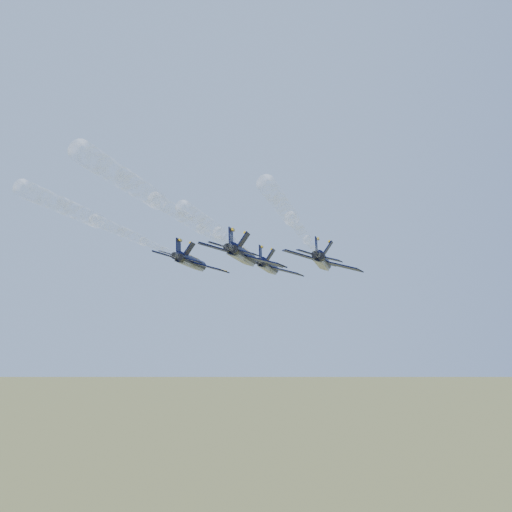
{
  "coord_description": "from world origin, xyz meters",
  "views": [
    {
      "loc": [
        -1.33,
        -115.21,
        95.71
      ],
      "look_at": [
        -0.99,
        4.08,
        104.53
      ],
      "focal_mm": 50.0,
      "sensor_mm": 36.0,
      "label": 1
    }
  ],
  "objects_px": {
    "jet_left": "(191,262)",
    "jet_lead": "(269,266)",
    "jet_slot": "(243,255)",
    "jet_right": "(323,261)"
  },
  "relations": [
    {
      "from": "jet_left",
      "to": "jet_lead",
      "type": "bearing_deg",
      "value": 53.96
    },
    {
      "from": "jet_right",
      "to": "jet_slot",
      "type": "xyz_separation_m",
      "value": [
        -12.93,
        -12.81,
        0.0
      ]
    },
    {
      "from": "jet_left",
      "to": "jet_right",
      "type": "height_order",
      "value": "same"
    },
    {
      "from": "jet_right",
      "to": "jet_lead",
      "type": "bearing_deg",
      "value": 131.42
    },
    {
      "from": "jet_lead",
      "to": "jet_slot",
      "type": "distance_m",
      "value": 27.69
    },
    {
      "from": "jet_left",
      "to": "jet_right",
      "type": "bearing_deg",
      "value": 5.04
    },
    {
      "from": "jet_left",
      "to": "jet_slot",
      "type": "height_order",
      "value": "same"
    },
    {
      "from": "jet_right",
      "to": "jet_slot",
      "type": "relative_size",
      "value": 1.0
    },
    {
      "from": "jet_left",
      "to": "jet_slot",
      "type": "relative_size",
      "value": 1.0
    },
    {
      "from": "jet_left",
      "to": "jet_right",
      "type": "xyz_separation_m",
      "value": [
        21.76,
        -2.21,
        0.0
      ]
    }
  ]
}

